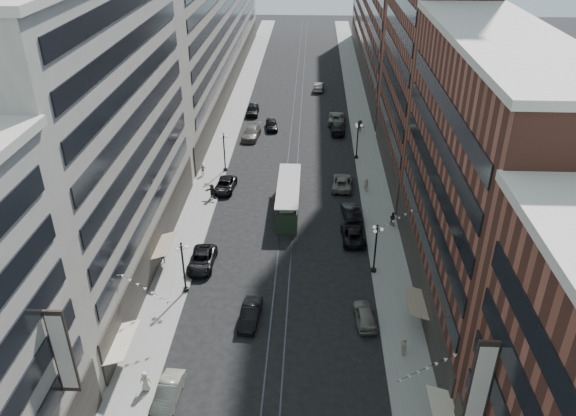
% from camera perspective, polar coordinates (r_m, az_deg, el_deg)
% --- Properties ---
extents(ground, '(220.00, 220.00, 0.00)m').
position_cam_1_polar(ground, '(82.14, 0.51, 5.13)').
color(ground, black).
rests_on(ground, ground).
extents(sidewalk_west, '(4.00, 180.00, 0.15)m').
position_cam_1_polar(sidewalk_west, '(92.29, -6.17, 7.81)').
color(sidewalk_west, gray).
rests_on(sidewalk_west, ground).
extents(sidewalk_east, '(4.00, 180.00, 0.15)m').
position_cam_1_polar(sidewalk_east, '(91.68, 7.68, 7.57)').
color(sidewalk_east, gray).
rests_on(sidewalk_east, ground).
extents(rail_west, '(0.12, 180.00, 0.02)m').
position_cam_1_polar(rail_west, '(91.37, 0.29, 7.72)').
color(rail_west, '#2D2D33').
rests_on(rail_west, ground).
extents(rail_east, '(0.12, 180.00, 0.02)m').
position_cam_1_polar(rail_east, '(91.33, 1.18, 7.70)').
color(rail_east, '#2D2D33').
rests_on(rail_east, ground).
extents(building_west_mid, '(8.00, 36.00, 28.00)m').
position_cam_1_polar(building_west_mid, '(55.34, -18.52, 6.95)').
color(building_west_mid, '#A29E90').
rests_on(building_west_mid, ground).
extents(building_west_far, '(8.00, 90.00, 26.00)m').
position_cam_1_polar(building_west_far, '(114.47, -7.78, 18.68)').
color(building_west_far, '#A29E90').
rests_on(building_west_far, ground).
extents(building_east_mid, '(8.00, 30.00, 24.00)m').
position_cam_1_polar(building_east_mid, '(50.17, 18.97, 2.03)').
color(building_east_mid, brown).
rests_on(building_east_mid, ground).
extents(building_east_tower, '(8.00, 26.00, 42.00)m').
position_cam_1_polar(building_east_tower, '(73.43, 14.58, 18.52)').
color(building_east_tower, brown).
rests_on(building_east_tower, ground).
extents(building_east_far, '(8.00, 72.00, 24.00)m').
position_cam_1_polar(building_east_far, '(122.67, 9.76, 18.77)').
color(building_east_far, brown).
rests_on(building_east_far, ground).
extents(lamppost_sw_far, '(1.03, 1.14, 5.52)m').
position_cam_1_polar(lamppost_sw_far, '(53.97, -10.60, -5.77)').
color(lamppost_sw_far, black).
rests_on(lamppost_sw_far, sidewalk_west).
extents(lamppost_sw_mid, '(1.03, 1.14, 5.52)m').
position_cam_1_polar(lamppost_sw_mid, '(77.18, -6.50, 5.80)').
color(lamppost_sw_mid, black).
rests_on(lamppost_sw_mid, sidewalk_west).
extents(lamppost_se_far, '(1.03, 1.14, 5.52)m').
position_cam_1_polar(lamppost_se_far, '(56.37, 8.88, -3.93)').
color(lamppost_se_far, black).
rests_on(lamppost_se_far, sidewalk_east).
extents(lamppost_se_mid, '(1.03, 1.14, 5.52)m').
position_cam_1_polar(lamppost_se_mid, '(81.15, 7.07, 6.97)').
color(lamppost_se_mid, black).
rests_on(lamppost_se_mid, sidewalk_east).
extents(streetcar, '(2.66, 12.03, 3.33)m').
position_cam_1_polar(streetcar, '(67.74, 0.04, 1.01)').
color(streetcar, '#1F3121').
rests_on(streetcar, ground).
extents(car_1, '(1.85, 4.54, 1.47)m').
position_cam_1_polar(car_1, '(45.54, -12.07, -17.87)').
color(car_1, gray).
rests_on(car_1, ground).
extents(car_2, '(2.56, 5.44, 1.50)m').
position_cam_1_polar(car_2, '(58.62, -8.74, -5.24)').
color(car_2, black).
rests_on(car_2, ground).
extents(car_4, '(2.13, 4.53, 1.50)m').
position_cam_1_polar(car_4, '(51.54, 7.81, -10.72)').
color(car_4, slate).
rests_on(car_4, ground).
extents(car_5, '(1.96, 4.72, 1.52)m').
position_cam_1_polar(car_5, '(51.25, -3.86, -10.72)').
color(car_5, black).
rests_on(car_5, ground).
extents(pedestrian_1, '(0.90, 0.55, 1.77)m').
position_cam_1_polar(pedestrian_1, '(46.31, -14.31, -16.69)').
color(pedestrian_1, beige).
rests_on(pedestrian_1, sidewalk_west).
extents(pedestrian_2, '(0.81, 0.55, 1.53)m').
position_cam_1_polar(pedestrian_2, '(59.60, -12.61, -4.83)').
color(pedestrian_2, black).
rests_on(pedestrian_2, sidewalk_west).
extents(pedestrian_4, '(0.72, 1.08, 1.69)m').
position_cam_1_polar(pedestrian_4, '(48.63, 11.70, -13.67)').
color(pedestrian_4, beige).
rests_on(pedestrian_4, sidewalk_east).
extents(car_7, '(2.74, 5.25, 1.41)m').
position_cam_1_polar(car_7, '(73.06, -6.40, 2.31)').
color(car_7, black).
rests_on(car_7, ground).
extents(car_8, '(2.95, 6.07, 1.70)m').
position_cam_1_polar(car_8, '(89.05, -3.73, 7.64)').
color(car_8, '#625F57').
rests_on(car_8, ground).
extents(car_9, '(2.14, 5.17, 1.75)m').
position_cam_1_polar(car_9, '(99.07, -3.63, 9.94)').
color(car_9, black).
rests_on(car_9, ground).
extents(car_10, '(2.40, 5.21, 1.66)m').
position_cam_1_polar(car_10, '(66.47, 6.44, -0.49)').
color(car_10, black).
rests_on(car_10, ground).
extents(car_11, '(3.03, 5.70, 1.52)m').
position_cam_1_polar(car_11, '(73.64, 5.55, 2.64)').
color(car_11, slate).
rests_on(car_11, ground).
extents(car_12, '(2.26, 5.53, 1.61)m').
position_cam_1_polar(car_12, '(91.22, 5.06, 8.10)').
color(car_12, black).
rests_on(car_12, ground).
extents(car_13, '(2.41, 4.73, 1.54)m').
position_cam_1_polar(car_13, '(92.44, -1.68, 8.47)').
color(car_13, black).
rests_on(car_13, ground).
extents(car_14, '(2.09, 4.97, 1.60)m').
position_cam_1_polar(car_14, '(111.96, 3.13, 12.22)').
color(car_14, slate).
rests_on(car_14, ground).
extents(pedestrian_5, '(1.84, 0.85, 1.91)m').
position_cam_1_polar(pedestrian_5, '(70.89, -7.72, 1.70)').
color(pedestrian_5, black).
rests_on(pedestrian_5, sidewalk_west).
extents(pedestrian_6, '(1.03, 0.70, 1.60)m').
position_cam_1_polar(pedestrian_6, '(77.12, -8.65, 3.87)').
color(pedestrian_6, '#A39787').
rests_on(pedestrian_6, sidewalk_west).
extents(pedestrian_7, '(0.90, 0.89, 1.68)m').
position_cam_1_polar(pedestrian_7, '(65.68, 10.59, -1.07)').
color(pedestrian_7, black).
rests_on(pedestrian_7, sidewalk_east).
extents(pedestrian_8, '(0.69, 0.52, 1.73)m').
position_cam_1_polar(pedestrian_8, '(72.87, 7.91, 2.41)').
color(pedestrian_8, '#A59B88').
rests_on(pedestrian_8, sidewalk_east).
extents(pedestrian_9, '(1.25, 0.59, 1.89)m').
position_cam_1_polar(pedestrian_9, '(91.67, 7.34, 8.28)').
color(pedestrian_9, black).
rests_on(pedestrian_9, sidewalk_east).
extents(car_extra_0, '(2.68, 5.41, 1.47)m').
position_cam_1_polar(car_extra_0, '(62.61, 6.64, -2.63)').
color(car_extra_0, black).
rests_on(car_extra_0, ground).
extents(car_extra_1, '(3.15, 6.07, 1.63)m').
position_cam_1_polar(car_extra_1, '(95.62, 4.96, 9.13)').
color(car_extra_1, slate).
rests_on(car_extra_1, ground).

